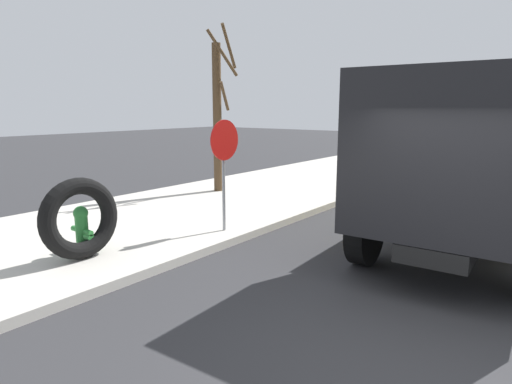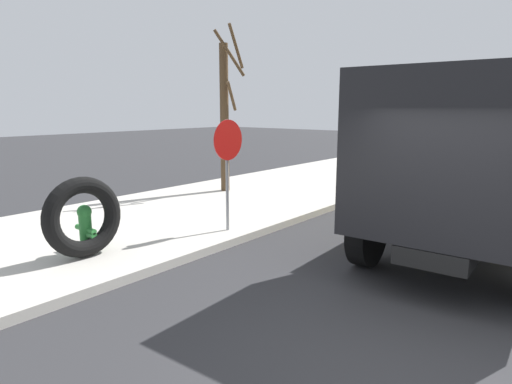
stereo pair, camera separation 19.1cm
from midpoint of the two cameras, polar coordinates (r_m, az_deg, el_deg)
The scene contains 7 objects.
ground_plane at distance 4.70m, azimuth 19.65°, elevation -21.84°, with size 80.00×80.00×0.00m, color #2D2D30.
sidewalk_curb at distance 8.84m, azimuth -24.82°, elevation -6.00°, with size 36.00×5.00×0.15m, color #BCB7AD.
fire_hydrant at distance 7.68m, azimuth -22.43°, elevation -4.42°, with size 0.23×0.53×0.79m.
loose_tire at distance 7.38m, azimuth -22.71°, elevation -3.22°, with size 1.29×1.29×0.26m, color black.
stop_sign at distance 8.28m, azimuth -4.84°, elevation 4.88°, with size 0.76×0.08×2.13m.
dump_truck_yellow at distance 8.76m, azimuth 26.47°, elevation 4.00°, with size 7.11×3.08×3.00m.
bare_tree at distance 12.40m, azimuth -5.43°, elevation 10.15°, with size 1.11×0.72×4.51m.
Camera 1 is at (-3.89, -1.01, 2.50)m, focal length 30.63 mm.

